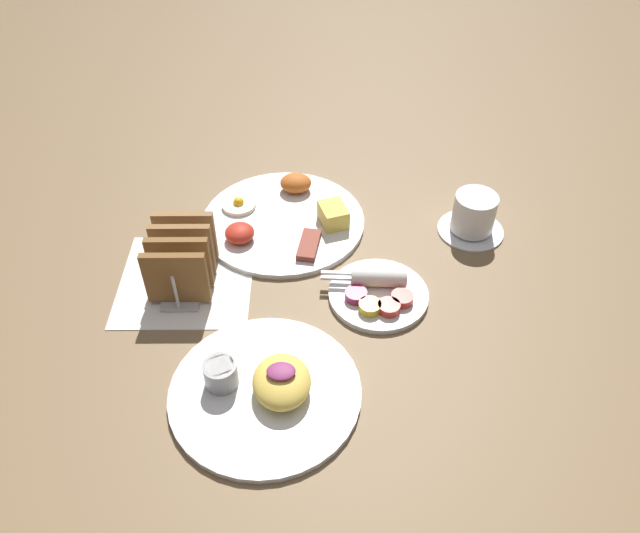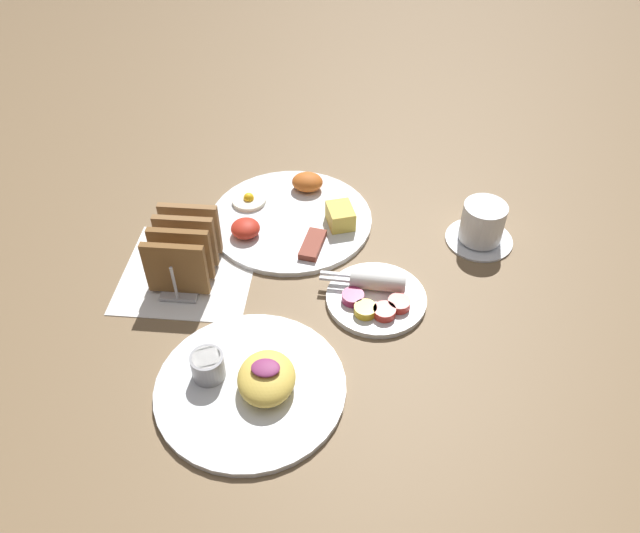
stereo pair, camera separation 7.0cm
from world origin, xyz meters
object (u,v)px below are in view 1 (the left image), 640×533
(plate_condiments, at_px, (378,292))
(toast_rack, at_px, (182,258))
(coffee_cup, at_px, (473,216))
(plate_breakfast, at_px, (284,218))
(plate_foreground, at_px, (266,387))

(plate_condiments, bearing_deg, toast_rack, 172.75)
(plate_condiments, bearing_deg, coffee_cup, 42.46)
(plate_breakfast, bearing_deg, plate_condiments, -50.50)
(plate_condiments, xyz_separation_m, toast_rack, (-0.32, 0.04, 0.04))
(plate_condiments, height_order, toast_rack, toast_rack)
(toast_rack, bearing_deg, plate_breakfast, 43.74)
(toast_rack, bearing_deg, plate_foreground, -57.28)
(plate_breakfast, height_order, coffee_cup, coffee_cup)
(plate_breakfast, relative_size, toast_rack, 2.03)
(toast_rack, relative_size, coffee_cup, 1.23)
(plate_breakfast, bearing_deg, toast_rack, -136.26)
(toast_rack, distance_m, coffee_cup, 0.52)
(plate_breakfast, xyz_separation_m, toast_rack, (-0.16, -0.15, 0.04))
(plate_condiments, relative_size, coffee_cup, 1.46)
(plate_breakfast, relative_size, coffee_cup, 2.50)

